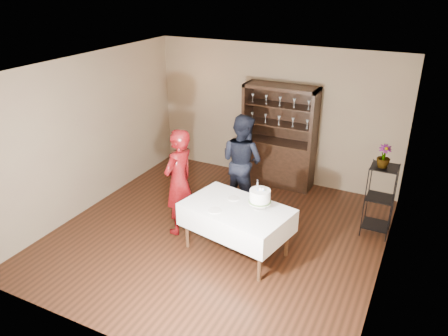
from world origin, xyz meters
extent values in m
plane|color=black|center=(0.00, 0.00, 0.00)|extent=(5.00, 5.00, 0.00)
plane|color=white|center=(0.00, 0.00, 2.70)|extent=(5.00, 5.00, 0.00)
cube|color=brown|center=(0.00, 2.50, 1.35)|extent=(5.00, 0.02, 2.70)
cube|color=brown|center=(-2.50, 0.00, 1.35)|extent=(0.02, 5.00, 2.70)
cube|color=brown|center=(2.50, 0.00, 1.35)|extent=(0.02, 5.00, 2.70)
cube|color=black|center=(0.20, 2.24, 0.45)|extent=(1.40, 0.48, 0.90)
cube|color=black|center=(0.20, 2.46, 1.45)|extent=(1.40, 0.03, 1.10)
cube|color=black|center=(0.20, 2.24, 1.97)|extent=(1.40, 0.48, 0.06)
cube|color=black|center=(0.20, 2.24, 1.25)|extent=(1.28, 0.42, 0.02)
cube|color=black|center=(0.20, 2.24, 1.62)|extent=(1.28, 0.42, 0.02)
cylinder|color=black|center=(2.08, 1.00, 0.60)|extent=(0.02, 0.02, 1.20)
cylinder|color=black|center=(2.48, 1.00, 0.60)|extent=(0.02, 0.02, 1.20)
cylinder|color=black|center=(2.08, 1.40, 0.60)|extent=(0.02, 0.02, 1.20)
cylinder|color=black|center=(2.48, 1.40, 0.60)|extent=(0.02, 0.02, 1.20)
cube|color=black|center=(2.28, 1.20, 0.15)|extent=(0.40, 0.40, 0.02)
cube|color=black|center=(2.28, 1.20, 0.65)|extent=(0.40, 0.40, 0.01)
cube|color=black|center=(2.28, 1.20, 1.18)|extent=(0.40, 0.40, 0.02)
cube|color=white|center=(0.46, -0.28, 0.60)|extent=(1.70, 1.24, 0.36)
cylinder|color=#442A19|center=(-0.26, -0.50, 0.37)|extent=(0.06, 0.06, 0.73)
cylinder|color=#442A19|center=(1.04, -0.76, 0.37)|extent=(0.06, 0.06, 0.73)
cylinder|color=#442A19|center=(-0.12, 0.21, 0.37)|extent=(0.06, 0.06, 0.73)
cylinder|color=#442A19|center=(1.19, -0.05, 0.37)|extent=(0.06, 0.06, 0.73)
imported|color=#3A0505|center=(-0.61, -0.13, 0.88)|extent=(0.49, 0.69, 1.76)
imported|color=black|center=(-0.08, 1.13, 0.86)|extent=(0.97, 0.84, 1.71)
cylinder|color=silver|center=(0.78, -0.16, 0.78)|extent=(0.19, 0.19, 0.01)
cylinder|color=silver|center=(0.78, -0.16, 0.82)|extent=(0.05, 0.05, 0.09)
cylinder|color=silver|center=(0.78, -0.16, 0.87)|extent=(0.34, 0.34, 0.01)
cylinder|color=#4C7336|center=(0.78, -0.16, 0.89)|extent=(0.33, 0.33, 0.02)
cylinder|color=white|center=(0.78, -0.16, 0.97)|extent=(0.34, 0.34, 0.19)
sphere|color=#526FB1|center=(0.80, -0.16, 1.08)|extent=(0.02, 0.02, 0.02)
cube|color=silver|center=(0.74, -0.18, 1.13)|extent=(0.02, 0.02, 0.13)
cube|color=black|center=(0.74, -0.18, 1.21)|extent=(0.02, 0.02, 0.05)
cylinder|color=silver|center=(0.23, -0.52, 0.78)|extent=(0.23, 0.23, 0.01)
cylinder|color=silver|center=(0.32, -0.07, 0.78)|extent=(0.18, 0.18, 0.01)
imported|color=#4C7336|center=(2.24, 1.16, 1.37)|extent=(0.25, 0.25, 0.36)
camera|label=1|loc=(2.77, -5.36, 3.91)|focal=35.00mm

